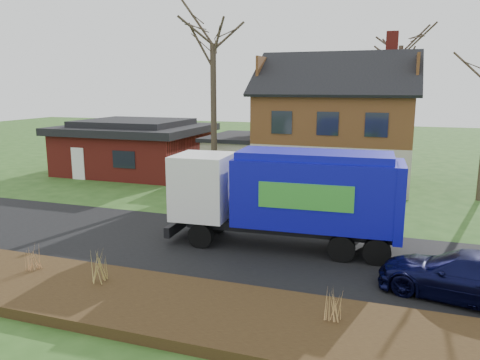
% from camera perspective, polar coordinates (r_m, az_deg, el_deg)
% --- Properties ---
extents(ground, '(120.00, 120.00, 0.00)m').
position_cam_1_polar(ground, '(17.92, -1.31, -8.32)').
color(ground, '#294E1A').
rests_on(ground, ground).
extents(road, '(80.00, 7.00, 0.02)m').
position_cam_1_polar(road, '(17.92, -1.31, -8.29)').
color(road, black).
rests_on(road, ground).
extents(mulch_verge, '(80.00, 3.50, 0.30)m').
position_cam_1_polar(mulch_verge, '(13.41, -9.51, -14.85)').
color(mulch_verge, black).
rests_on(mulch_verge, ground).
extents(main_house, '(12.95, 8.95, 9.26)m').
position_cam_1_polar(main_house, '(30.10, 10.73, 7.37)').
color(main_house, beige).
rests_on(main_house, ground).
extents(ranch_house, '(9.80, 8.20, 3.70)m').
position_cam_1_polar(ranch_house, '(34.18, -12.68, 4.02)').
color(ranch_house, maroon).
rests_on(ranch_house, ground).
extents(garbage_truck, '(8.78, 2.79, 3.71)m').
position_cam_1_polar(garbage_truck, '(17.53, 5.96, -1.53)').
color(garbage_truck, black).
rests_on(garbage_truck, ground).
extents(silver_sedan, '(5.06, 3.42, 1.58)m').
position_cam_1_polar(silver_sedan, '(22.29, 2.58, -2.24)').
color(silver_sedan, '#A2A3A9').
rests_on(silver_sedan, ground).
extents(navy_wagon, '(5.19, 3.05, 1.41)m').
position_cam_1_polar(navy_wagon, '(15.12, 25.85, -10.49)').
color(navy_wagon, black).
rests_on(navy_wagon, ground).
extents(tree_front_west, '(3.93, 3.93, 11.69)m').
position_cam_1_polar(tree_front_west, '(27.86, -3.35, 18.79)').
color(tree_front_west, '#403326').
rests_on(tree_front_west, ground).
extents(tree_back, '(3.88, 3.88, 12.30)m').
position_cam_1_polar(tree_back, '(39.26, 19.17, 16.96)').
color(tree_back, '#3E2E25').
rests_on(tree_back, ground).
extents(grass_clump_west, '(0.31, 0.26, 0.83)m').
position_cam_1_polar(grass_clump_west, '(16.42, -23.97, -8.57)').
color(grass_clump_west, '#B68250').
rests_on(grass_clump_west, mulch_verge).
extents(grass_clump_mid, '(0.37, 0.30, 1.03)m').
position_cam_1_polar(grass_clump_mid, '(14.73, -16.80, -9.92)').
color(grass_clump_mid, tan).
rests_on(grass_clump_mid, mulch_verge).
extents(grass_clump_east, '(0.32, 0.26, 0.80)m').
position_cam_1_polar(grass_clump_east, '(12.24, 11.49, -14.75)').
color(grass_clump_east, tan).
rests_on(grass_clump_east, mulch_verge).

